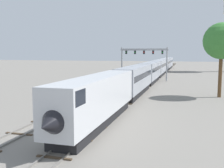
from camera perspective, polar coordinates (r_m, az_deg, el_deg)
ground_plane at (r=25.15m, az=-9.81°, el=-9.83°), size 400.00×400.00×0.00m
track_main at (r=82.46m, az=9.78°, el=1.70°), size 2.60×200.00×0.16m
track_near at (r=63.68m, az=2.95°, el=0.34°), size 2.60×160.00×0.16m
passenger_train at (r=75.12m, az=9.24°, el=3.18°), size 3.04×118.30×4.80m
signal_gantry at (r=68.78m, az=6.79°, el=5.90°), size 12.10×0.49×8.47m
trackside_tree_left at (r=45.84m, az=22.27°, el=8.40°), size 5.74×5.74×11.80m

